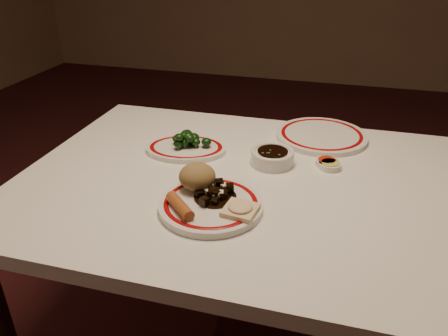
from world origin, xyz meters
TOP-DOWN VIEW (x-y plane):
  - dining_table at (0.00, 0.00)m, footprint 1.20×0.90m
  - main_plate at (-0.03, -0.17)m, footprint 0.32×0.32m
  - rice_mound at (-0.09, -0.11)m, footprint 0.09×0.09m
  - spring_roll at (-0.09, -0.22)m, footprint 0.09×0.09m
  - fried_wonton at (0.04, -0.19)m, footprint 0.08×0.08m
  - stirfry_heap at (-0.03, -0.14)m, footprint 0.11×0.11m
  - broccoli_plate at (-0.20, 0.12)m, footprint 0.27×0.25m
  - broccoli_pile at (-0.20, 0.13)m, footprint 0.12×0.09m
  - soy_bowl at (0.07, 0.11)m, footprint 0.12×0.12m
  - sweet_sour_dish at (0.22, 0.14)m, footprint 0.06×0.06m
  - mustard_dish at (0.23, 0.12)m, footprint 0.06×0.06m
  - far_plate at (0.19, 0.33)m, footprint 0.35×0.35m

SIDE VIEW (x-z plane):
  - dining_table at x=0.00m, z-range 0.28..1.03m
  - sweet_sour_dish at x=0.22m, z-range 0.75..0.77m
  - mustard_dish at x=0.23m, z-range 0.75..0.77m
  - broccoli_plate at x=-0.20m, z-range 0.75..0.77m
  - far_plate at x=0.19m, z-range 0.75..0.77m
  - main_plate at x=-0.03m, z-range 0.75..0.77m
  - soy_bowl at x=0.07m, z-range 0.75..0.79m
  - fried_wonton at x=0.04m, z-range 0.77..0.79m
  - stirfry_heap at x=-0.03m, z-range 0.76..0.79m
  - spring_roll at x=-0.09m, z-range 0.77..0.80m
  - broccoli_pile at x=-0.20m, z-range 0.77..0.82m
  - rice_mound at x=-0.09m, z-range 0.77..0.83m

